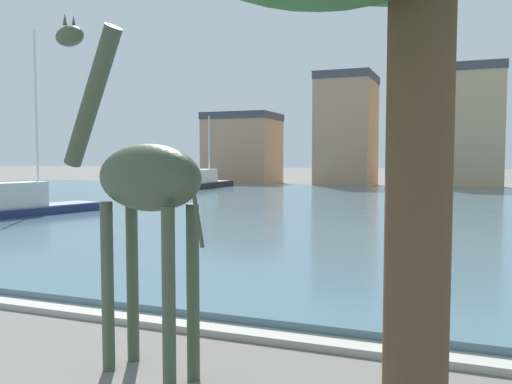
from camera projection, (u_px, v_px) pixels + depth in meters
harbor_water at (357, 208)px, 31.03m from camera, size 90.88×44.74×0.26m
quay_edge_coping at (134, 319)px, 9.99m from camera, size 90.88×0.50×0.12m
giraffe_statue at (140, 185)px, 7.48m from camera, size 2.97×1.24×5.28m
sailboat_navy at (37, 207)px, 26.44m from camera, size 3.68×8.36×9.31m
sailboat_black at (209, 183)px, 50.26m from camera, size 2.31×8.34×6.94m
townhouse_tall_gabled at (243, 149)px, 62.16m from camera, size 7.91×6.90×8.16m
townhouse_narrow_midrow at (347, 131)px, 56.57m from camera, size 5.75×7.39×11.80m
townhouse_end_terrace at (457, 128)px, 53.59m from camera, size 8.66×7.89×11.99m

